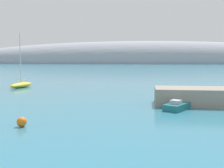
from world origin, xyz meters
TOP-DOWN VIEW (x-y plane):
  - distant_ridge at (15.63, 256.07)m, footprint 381.46×51.60m
  - sailboat_yellow_near_shore at (-14.25, 44.20)m, footprint 3.16×6.28m
  - motorboat_teal_foreground at (11.09, 24.03)m, footprint 3.65×4.44m
  - mooring_buoy_orange at (-2.48, 15.38)m, footprint 0.79×0.79m

SIDE VIEW (x-z plane):
  - distant_ridge at x=15.63m, z-range -20.59..20.59m
  - motorboat_teal_foreground at x=11.09m, z-range -0.16..0.91m
  - mooring_buoy_orange at x=-2.48m, z-range 0.00..0.79m
  - sailboat_yellow_near_shore at x=-14.25m, z-range -4.39..5.52m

